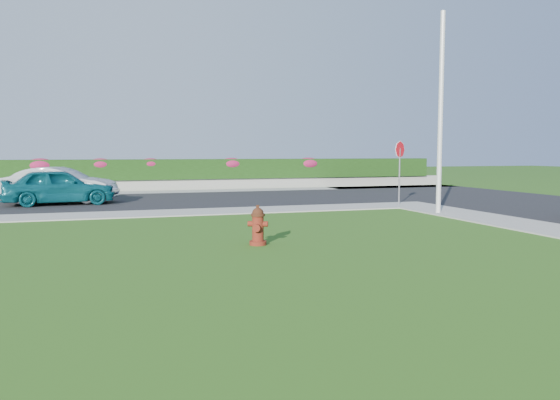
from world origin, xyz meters
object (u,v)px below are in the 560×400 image
object	(u,v)px
sedan_silver	(61,185)
stop_sign	(400,157)
fire_hydrant	(258,226)
utility_pole	(441,114)
sedan_teal	(59,186)

from	to	relation	value
sedan_silver	stop_sign	world-z (taller)	stop_sign
sedan_silver	fire_hydrant	bearing A→B (deg)	-141.41
stop_sign	sedan_silver	bearing A→B (deg)	153.71
utility_pole	stop_sign	xyz separation A→B (m)	(0.37, 3.22, -1.48)
fire_hydrant	stop_sign	bearing A→B (deg)	67.57
fire_hydrant	sedan_teal	bearing A→B (deg)	138.23
utility_pole	sedan_teal	bearing A→B (deg)	150.62
sedan_teal	stop_sign	size ratio (longest dim) A/B	1.64
sedan_teal	sedan_silver	size ratio (longest dim) A/B	0.95
sedan_silver	sedan_teal	bearing A→B (deg)	-163.02
fire_hydrant	utility_pole	xyz separation A→B (m)	(7.51, 4.16, 2.93)
sedan_teal	stop_sign	bearing A→B (deg)	-111.23
sedan_teal	sedan_silver	distance (m)	0.84
fire_hydrant	utility_pole	world-z (taller)	utility_pole
sedan_teal	utility_pole	world-z (taller)	utility_pole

